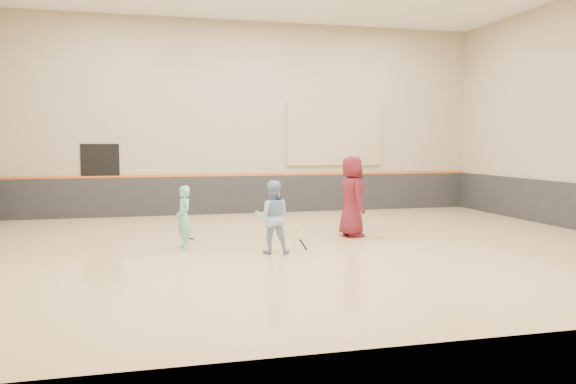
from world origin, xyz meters
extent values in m
cube|color=tan|center=(0.00, 0.00, -0.10)|extent=(15.00, 12.00, 0.20)
cube|color=tan|center=(0.00, 6.01, 3.00)|extent=(15.00, 0.02, 6.00)
cube|color=tan|center=(0.00, -6.01, 3.00)|extent=(15.00, 0.02, 6.00)
cube|color=#232326|center=(0.00, 5.97, 0.60)|extent=(14.90, 0.04, 1.20)
cube|color=#D85914|center=(0.00, 5.96, 1.22)|extent=(14.90, 0.03, 0.06)
cube|color=tan|center=(2.80, 5.95, 2.50)|extent=(3.20, 0.08, 2.00)
cube|color=black|center=(-4.50, 5.98, 1.10)|extent=(1.10, 0.05, 2.20)
imported|color=#7EDACB|center=(-2.40, 0.33, 0.67)|extent=(0.44, 0.55, 1.33)
imported|color=#90B7DF|center=(-0.69, -0.54, 0.74)|extent=(0.81, 0.68, 1.47)
imported|color=maroon|center=(1.59, 1.01, 0.96)|extent=(0.63, 0.95, 1.92)
sphere|color=#C0D531|center=(-0.29, 0.21, 0.03)|extent=(0.07, 0.07, 0.07)
sphere|color=#C7EB36|center=(1.76, 0.86, 1.28)|extent=(0.07, 0.07, 0.07)
sphere|color=gold|center=(0.18, 2.40, 0.03)|extent=(0.07, 0.07, 0.07)
camera|label=1|loc=(-3.07, -11.52, 2.22)|focal=35.00mm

